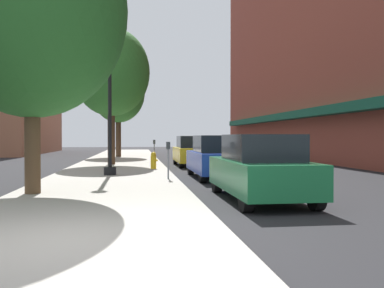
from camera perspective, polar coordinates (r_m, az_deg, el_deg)
ground_plane at (r=24.37m, az=-0.41°, el=-2.81°), size 90.00×90.00×0.00m
sidewalk_slab at (r=25.19m, az=-9.77°, el=-2.57°), size 4.80×50.00×0.12m
building_far_background at (r=45.29m, az=-23.21°, el=9.76°), size 6.80×18.00×17.24m
lamppost at (r=16.62m, az=-11.20°, el=6.48°), size 0.48×0.48×5.90m
fire_hydrant at (r=19.44m, az=-5.30°, el=-2.23°), size 0.33×0.26×0.79m
parking_meter_near at (r=14.76m, az=-3.28°, el=-1.56°), size 0.14×0.09×1.31m
parking_meter_far at (r=26.09m, az=-5.20°, el=-0.48°), size 0.14×0.09×1.31m
tree_near at (r=32.29m, az=-10.06°, el=6.97°), size 4.02×4.02×7.21m
tree_mid at (r=12.12m, az=-21.11°, el=16.92°), size 4.96×4.96×7.69m
tree_far at (r=23.46m, az=-11.02°, el=9.62°), size 4.20×4.20×7.46m
car_green at (r=10.58m, az=9.31°, el=-3.33°), size 1.80×4.30×1.66m
car_blue at (r=16.15m, az=3.33°, el=-1.85°), size 1.80×4.30×1.66m
car_yellow at (r=22.96m, az=0.03°, el=-1.02°), size 1.80×4.30×1.66m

